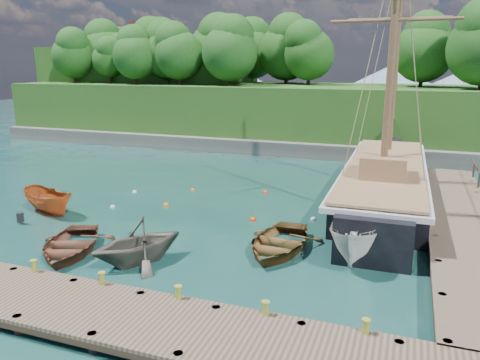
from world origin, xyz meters
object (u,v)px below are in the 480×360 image
at_px(rowboat_0, 70,252).
at_px(cabin_boat_white, 357,255).
at_px(rowboat_2, 278,250).
at_px(rowboat_1, 139,262).
at_px(motorboat_orange, 50,213).
at_px(schooner, 384,187).

bearing_deg(rowboat_0, cabin_boat_white, -3.35).
bearing_deg(rowboat_2, cabin_boat_white, 13.85).
distance_m(rowboat_1, rowboat_2, 6.10).
height_order(rowboat_2, motorboat_orange, motorboat_orange).
height_order(motorboat_orange, schooner, schooner).
relative_size(rowboat_0, rowboat_1, 1.19).
distance_m(rowboat_1, schooner, 15.30).
bearing_deg(rowboat_1, schooner, 86.03).
relative_size(motorboat_orange, schooner, 0.16).
bearing_deg(rowboat_0, rowboat_2, -0.61).
bearing_deg(rowboat_0, schooner, 22.54).
bearing_deg(rowboat_2, rowboat_0, -156.15).
height_order(rowboat_0, motorboat_orange, motorboat_orange).
bearing_deg(schooner, motorboat_orange, -155.44).
height_order(rowboat_1, motorboat_orange, rowboat_1).
relative_size(rowboat_2, schooner, 0.19).
distance_m(motorboat_orange, schooner, 19.23).
bearing_deg(rowboat_2, rowboat_1, -145.31).
bearing_deg(motorboat_orange, schooner, -44.95).
xyz_separation_m(motorboat_orange, cabin_boat_white, (16.83, -0.11, 0.00)).
bearing_deg(schooner, rowboat_1, -127.27).
distance_m(rowboat_0, cabin_boat_white, 12.66).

